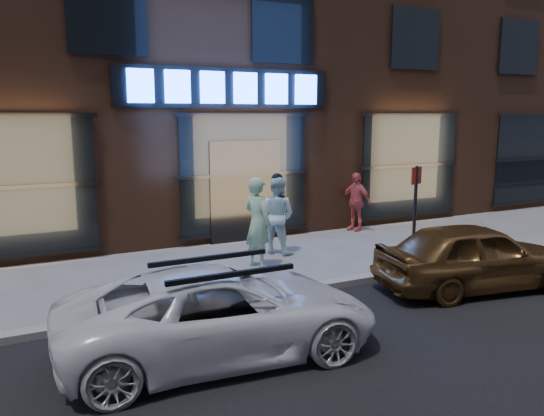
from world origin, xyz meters
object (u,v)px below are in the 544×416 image
(man_cap, at_px, (277,215))
(sign_post, at_px, (415,208))
(white_suv, at_px, (221,312))
(gold_sedan, at_px, (476,256))
(passerby, at_px, (355,202))
(man_bowtie, at_px, (258,223))

(man_cap, relative_size, sign_post, 0.83)
(white_suv, bearing_deg, gold_sedan, -80.34)
(man_cap, relative_size, passerby, 1.11)
(man_bowtie, distance_m, white_suv, 3.93)
(man_bowtie, relative_size, man_cap, 1.07)
(man_bowtie, xyz_separation_m, man_cap, (0.84, 0.82, -0.06))
(passerby, relative_size, gold_sedan, 0.43)
(man_bowtie, bearing_deg, man_cap, -62.88)
(man_bowtie, height_order, man_cap, man_bowtie)
(man_cap, height_order, white_suv, man_cap)
(passerby, height_order, sign_post, sign_post)
(white_suv, xyz_separation_m, gold_sedan, (4.86, 0.43, 0.04))
(man_cap, bearing_deg, man_bowtie, 100.30)
(man_cap, xyz_separation_m, passerby, (2.88, 1.15, -0.08))
(white_suv, bearing_deg, sign_post, -64.20)
(sign_post, bearing_deg, gold_sedan, -100.96)
(man_bowtie, distance_m, man_cap, 1.18)
(man_cap, distance_m, passerby, 3.10)
(sign_post, bearing_deg, man_cap, 109.16)
(passerby, distance_m, gold_sedan, 4.97)
(gold_sedan, xyz_separation_m, sign_post, (-0.18, 1.39, 0.64))
(passerby, bearing_deg, sign_post, -37.53)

